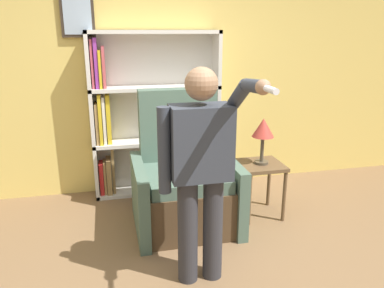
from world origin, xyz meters
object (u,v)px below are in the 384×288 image
person_standing (201,166)px  bookcase (145,117)px  table_lamp (263,130)px  side_table (261,173)px  armchair (184,185)px

person_standing → bookcase: bearing=97.0°
table_lamp → person_standing: bearing=-133.9°
table_lamp → side_table: bearing=-135.0°
person_standing → table_lamp: bearing=46.1°
armchair → person_standing: 1.06m
bookcase → person_standing: bearing=-83.0°
side_table → armchair: bearing=178.4°
person_standing → armchair: bearing=86.1°
side_table → person_standing: bearing=-133.9°
person_standing → table_lamp: (0.86, 0.89, -0.02)m
table_lamp → bookcase: bearing=141.0°
person_standing → table_lamp: 1.24m
bookcase → armchair: size_ratio=1.43×
armchair → person_standing: person_standing is taller
side_table → bookcase: bearing=141.0°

